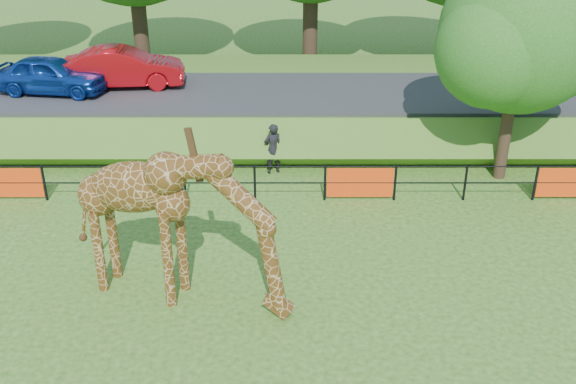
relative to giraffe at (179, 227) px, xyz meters
name	(u,v)px	position (x,y,z in m)	size (l,w,h in m)	color
giraffe	(179,227)	(0.00, 0.00, 0.00)	(4.99, 0.92, 3.56)	#5A3612
perimeter_fence	(255,183)	(1.33, 4.82, -1.23)	(28.07, 0.10, 1.10)	black
embankment	(264,99)	(1.33, 12.32, -1.13)	(40.00, 9.00, 1.30)	#2D5816
road	(262,93)	(1.33, 10.82, -0.42)	(40.00, 5.00, 0.12)	#29292B
car_blue	(51,75)	(-6.15, 10.59, 0.31)	(1.59, 3.96, 1.35)	#143EA3
car_red	(123,67)	(-3.76, 11.39, 0.36)	(1.53, 4.40, 1.45)	red
visitor	(273,149)	(1.81, 6.77, -0.97)	(0.59, 0.39, 1.61)	black
tree_east	(523,39)	(8.93, 6.45, 2.50)	(5.40, 4.71, 6.76)	#312416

